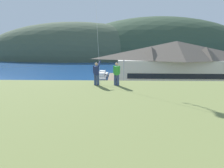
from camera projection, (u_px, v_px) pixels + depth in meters
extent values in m
plane|color=#66604C|center=(113.00, 133.00, 22.26)|extent=(600.00, 600.00, 0.00)
cube|color=slate|center=(114.00, 116.00, 27.13)|extent=(40.00, 20.00, 0.10)
cube|color=navy|center=(116.00, 68.00, 80.86)|extent=(360.00, 84.00, 0.03)
ellipsoid|color=#42513D|center=(75.00, 59.00, 128.96)|extent=(129.44, 53.80, 48.77)
ellipsoid|color=#334733|center=(157.00, 58.00, 137.30)|extent=(137.51, 73.42, 57.54)
cube|color=beige|center=(175.00, 74.00, 42.79)|extent=(25.97, 9.25, 6.92)
cube|color=black|center=(181.00, 76.00, 38.32)|extent=(21.98, 0.36, 1.10)
pyramid|color=#60564C|center=(176.00, 50.00, 41.63)|extent=(27.54, 10.16, 4.02)
pyramid|color=#60564C|center=(151.00, 53.00, 40.45)|extent=(4.97, 4.97, 2.81)
pyramid|color=#60564C|center=(206.00, 53.00, 40.00)|extent=(4.97, 4.97, 2.81)
cube|color=#338475|center=(22.00, 103.00, 27.12)|extent=(7.80, 5.09, 3.86)
pyramid|color=#47474C|center=(20.00, 85.00, 26.56)|extent=(8.44, 5.58, 1.45)
cube|color=black|center=(17.00, 112.00, 25.20)|extent=(1.10, 0.21, 2.70)
cube|color=#70604C|center=(114.00, 78.00, 55.92)|extent=(3.20, 13.85, 0.70)
cube|color=#A8A399|center=(102.00, 78.00, 54.93)|extent=(3.01, 8.09, 0.90)
cube|color=#B7B2A8|center=(102.00, 76.00, 54.82)|extent=(2.92, 7.84, 0.16)
cube|color=silver|center=(101.00, 74.00, 54.10)|extent=(1.92, 2.49, 1.10)
cube|color=#23564C|center=(125.00, 75.00, 59.47)|extent=(2.60, 7.69, 0.90)
cube|color=#33665B|center=(125.00, 74.00, 59.35)|extent=(2.52, 7.46, 0.16)
cube|color=silver|center=(126.00, 72.00, 58.66)|extent=(1.76, 2.33, 1.10)
cube|color=silver|center=(103.00, 76.00, 58.70)|extent=(3.27, 7.85, 0.90)
cube|color=white|center=(103.00, 74.00, 58.59)|extent=(3.17, 7.61, 0.16)
cube|color=silver|center=(102.00, 72.00, 57.90)|extent=(1.95, 2.46, 1.10)
cube|color=slate|center=(159.00, 109.00, 27.89)|extent=(4.24, 1.89, 0.80)
cube|color=#5B5B5F|center=(158.00, 104.00, 27.73)|extent=(2.13, 1.64, 0.70)
cube|color=black|center=(158.00, 105.00, 27.74)|extent=(2.18, 1.68, 0.32)
cylinder|color=black|center=(170.00, 114.00, 27.07)|extent=(0.64, 0.23, 0.64)
cylinder|color=black|center=(166.00, 110.00, 28.87)|extent=(0.64, 0.23, 0.64)
cylinder|color=black|center=(151.00, 114.00, 27.09)|extent=(0.64, 0.23, 0.64)
cylinder|color=black|center=(149.00, 110.00, 28.88)|extent=(0.64, 0.23, 0.64)
cube|color=red|center=(107.00, 126.00, 22.30)|extent=(4.35, 2.20, 0.80)
cube|color=#B11A15|center=(108.00, 120.00, 22.12)|extent=(2.24, 1.80, 0.70)
cube|color=black|center=(108.00, 120.00, 22.13)|extent=(2.29, 1.83, 0.32)
cylinder|color=black|center=(97.00, 125.00, 23.44)|extent=(0.66, 0.28, 0.64)
cylinder|color=black|center=(94.00, 132.00, 21.66)|extent=(0.66, 0.28, 0.64)
cylinder|color=black|center=(119.00, 126.00, 23.11)|extent=(0.66, 0.28, 0.64)
cylinder|color=black|center=(118.00, 133.00, 21.33)|extent=(0.66, 0.28, 0.64)
cube|color=navy|center=(70.00, 106.00, 29.40)|extent=(4.20, 1.80, 0.80)
cube|color=navy|center=(69.00, 101.00, 29.24)|extent=(2.10, 1.60, 0.70)
cube|color=black|center=(69.00, 101.00, 29.25)|extent=(2.14, 1.63, 0.32)
cylinder|color=black|center=(78.00, 110.00, 28.55)|extent=(0.64, 0.22, 0.64)
cylinder|color=black|center=(80.00, 106.00, 30.34)|extent=(0.64, 0.22, 0.64)
cylinder|color=black|center=(60.00, 110.00, 28.62)|extent=(0.64, 0.22, 0.64)
cylinder|color=black|center=(63.00, 106.00, 30.41)|extent=(0.64, 0.22, 0.64)
cube|color=#236633|center=(58.00, 125.00, 22.55)|extent=(4.26, 1.94, 0.80)
cube|color=#1E562B|center=(56.00, 119.00, 22.40)|extent=(2.15, 1.67, 0.70)
cube|color=black|center=(56.00, 119.00, 22.41)|extent=(2.20, 1.70, 0.32)
cylinder|color=black|center=(67.00, 132.00, 21.66)|extent=(0.65, 0.24, 0.64)
cylinder|color=black|center=(71.00, 125.00, 23.45)|extent=(0.65, 0.24, 0.64)
cylinder|color=black|center=(44.00, 131.00, 21.82)|extent=(0.65, 0.24, 0.64)
cylinder|color=black|center=(50.00, 124.00, 23.61)|extent=(0.65, 0.24, 0.64)
cube|color=#236633|center=(194.00, 107.00, 28.63)|extent=(4.27, 1.98, 0.80)
cube|color=#1E562B|center=(193.00, 103.00, 28.47)|extent=(2.17, 1.69, 0.70)
cube|color=black|center=(193.00, 103.00, 28.47)|extent=(2.21, 1.72, 0.32)
cylinder|color=black|center=(205.00, 112.00, 27.84)|extent=(0.65, 0.25, 0.64)
cylinder|color=black|center=(199.00, 108.00, 29.63)|extent=(0.65, 0.25, 0.64)
cylinder|color=black|center=(187.00, 112.00, 27.79)|extent=(0.65, 0.25, 0.64)
cylinder|color=black|center=(182.00, 108.00, 29.59)|extent=(0.65, 0.25, 0.64)
cube|color=#9EA3A8|center=(204.00, 125.00, 22.54)|extent=(4.29, 2.02, 0.80)
cube|color=gray|center=(206.00, 119.00, 22.36)|extent=(2.18, 1.71, 0.70)
cube|color=black|center=(206.00, 119.00, 22.37)|extent=(2.22, 1.74, 0.32)
cylinder|color=black|center=(190.00, 124.00, 23.62)|extent=(0.65, 0.25, 0.64)
cylinder|color=black|center=(195.00, 131.00, 21.83)|extent=(0.65, 0.25, 0.64)
cylinder|color=black|center=(212.00, 125.00, 23.41)|extent=(0.65, 0.25, 0.64)
cylinder|color=black|center=(219.00, 132.00, 21.62)|extent=(0.65, 0.25, 0.64)
cube|color=navy|center=(105.00, 106.00, 29.18)|extent=(4.29, 2.03, 0.80)
cube|color=navy|center=(104.00, 102.00, 29.04)|extent=(2.19, 1.71, 0.70)
cube|color=black|center=(104.00, 102.00, 29.04)|extent=(2.23, 1.75, 0.32)
cylinder|color=black|center=(113.00, 111.00, 28.27)|extent=(0.65, 0.26, 0.64)
cylinder|color=black|center=(114.00, 107.00, 30.05)|extent=(0.65, 0.26, 0.64)
cylinder|color=black|center=(95.00, 110.00, 28.48)|extent=(0.65, 0.26, 0.64)
cylinder|color=black|center=(97.00, 107.00, 30.27)|extent=(0.65, 0.26, 0.64)
cube|color=slate|center=(15.00, 127.00, 21.94)|extent=(4.34, 2.15, 0.80)
cube|color=#5B5B5F|center=(15.00, 121.00, 21.78)|extent=(2.23, 1.77, 0.70)
cube|color=black|center=(15.00, 121.00, 21.79)|extent=(2.27, 1.81, 0.32)
cylinder|color=black|center=(7.00, 127.00, 22.84)|extent=(0.66, 0.27, 0.64)
cylinder|color=black|center=(30.00, 127.00, 22.99)|extent=(0.66, 0.27, 0.64)
cylinder|color=black|center=(24.00, 134.00, 21.20)|extent=(0.66, 0.27, 0.64)
cube|color=#236633|center=(156.00, 128.00, 21.56)|extent=(4.23, 1.88, 0.80)
cube|color=#1E562B|center=(155.00, 122.00, 21.40)|extent=(2.13, 1.64, 0.70)
cube|color=black|center=(155.00, 123.00, 21.41)|extent=(2.17, 1.67, 0.32)
cylinder|color=black|center=(170.00, 136.00, 20.74)|extent=(0.64, 0.23, 0.64)
cylinder|color=black|center=(165.00, 128.00, 22.53)|extent=(0.64, 0.23, 0.64)
cylinder|color=black|center=(145.00, 135.00, 20.76)|extent=(0.64, 0.23, 0.64)
cylinder|color=black|center=(142.00, 128.00, 22.55)|extent=(0.64, 0.23, 0.64)
cylinder|color=#ADADB2|center=(124.00, 83.00, 31.65)|extent=(0.16, 0.16, 7.55)
cube|color=#4C4C51|center=(124.00, 61.00, 31.21)|extent=(0.24, 0.70, 0.20)
cylinder|color=#384770|center=(95.00, 80.00, 14.36)|extent=(0.20, 0.20, 0.82)
cylinder|color=#384770|center=(98.00, 80.00, 14.32)|extent=(0.20, 0.20, 0.82)
cylinder|color=navy|center=(96.00, 70.00, 14.18)|extent=(0.40, 0.40, 0.64)
sphere|color=tan|center=(96.00, 64.00, 14.08)|extent=(0.24, 0.24, 0.24)
cylinder|color=navy|center=(99.00, 64.00, 14.21)|extent=(0.20, 0.57, 0.43)
cylinder|color=navy|center=(94.00, 69.00, 14.21)|extent=(0.11, 0.11, 0.60)
cylinder|color=#384770|center=(115.00, 80.00, 14.32)|extent=(0.20, 0.20, 0.82)
cylinder|color=#384770|center=(118.00, 80.00, 14.24)|extent=(0.20, 0.20, 0.82)
cylinder|color=green|center=(117.00, 71.00, 14.12)|extent=(0.40, 0.40, 0.64)
sphere|color=tan|center=(117.00, 64.00, 14.02)|extent=(0.24, 0.24, 0.24)
cylinder|color=green|center=(114.00, 70.00, 14.19)|extent=(0.11, 0.11, 0.60)
cylinder|color=green|center=(119.00, 70.00, 14.03)|extent=(0.11, 0.11, 0.60)
cylinder|color=silver|center=(96.00, 7.00, 16.54)|extent=(1.17, 6.57, 12.56)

